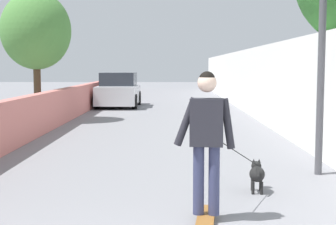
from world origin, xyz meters
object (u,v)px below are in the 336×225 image
Objects in this scene: skateboard at (206,216)px; dog at (257,173)px; tree_left_far at (36,31)px; car_near at (119,91)px; person_skateboarder at (207,131)px; lamp_post at (323,4)px.

dog is (1.36, -0.82, 0.21)m from skateboard.
car_near is at bearing -18.63° from tree_left_far.
tree_left_far is 11.79m from skateboard.
person_skateboarder is 0.43× the size of car_near.
person_skateboarder is 1.77m from dog.
tree_left_far is 1.04× the size of lamp_post.
person_skateboarder is at bearing 153.43° from skateboard.
lamp_post is 2.49× the size of dog.
person_skateboarder is 16.58m from car_near.
dog is 0.42× the size of car_near.
car_near is (16.34, 2.82, -0.35)m from person_skateboarder.
car_near is (16.34, 2.82, 0.65)m from skateboard.
person_skateboarder is (-0.00, 0.00, 1.00)m from skateboard.
dog is at bearing -166.33° from car_near.
person_skateboarder is at bearing 140.74° from lamp_post.
lamp_post is at bearing -39.26° from person_skateboarder.
person_skateboarder reaches higher than car_near.
person_skateboarder is at bearing 148.73° from dog.
car_near reaches higher than skateboard.
tree_left_far is at bearing 25.02° from skateboard.
person_skateboarder is (-10.36, -4.83, -1.89)m from tree_left_far.
person_skateboarder reaches higher than skateboard.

